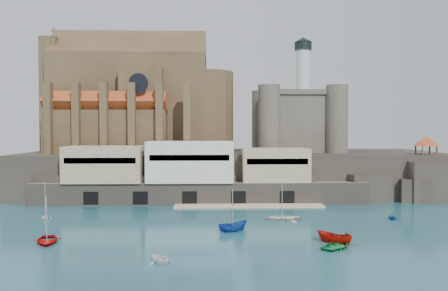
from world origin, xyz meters
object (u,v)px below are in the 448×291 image
church (138,103)px  pavilion (426,142)px  boat_1 (160,262)px  castle_keep (297,119)px  boat_0 (47,243)px  boat_2 (233,231)px

church → pavilion: size_ratio=7.34×
boat_1 → church: bearing=63.9°
castle_keep → boat_0: (-44.08, -50.54, -18.31)m
castle_keep → pavilion: bearing=-30.2°
church → castle_keep: 40.39m
boat_0 → boat_1: boat_0 is taller
boat_1 → boat_2: (9.21, 15.28, 0.00)m
castle_keep → boat_1: size_ratio=8.39×
pavilion → castle_keep: bearing=149.8°
castle_keep → boat_0: bearing=-131.1°
pavilion → boat_1: bearing=-140.1°
church → boat_2: bearing=-64.3°
pavilion → boat_2: 54.70m
church → boat_1: (12.63, -60.59, -22.13)m
castle_keep → boat_1: bearing=-114.8°
castle_keep → boat_0: castle_keep is taller
church → castle_keep: church is taller
pavilion → boat_0: (-70.00, -35.47, -12.73)m
boat_0 → church: bearing=68.8°
boat_1 → boat_2: size_ratio=0.74×
castle_keep → boat_1: 68.37m
pavilion → boat_0: 79.50m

